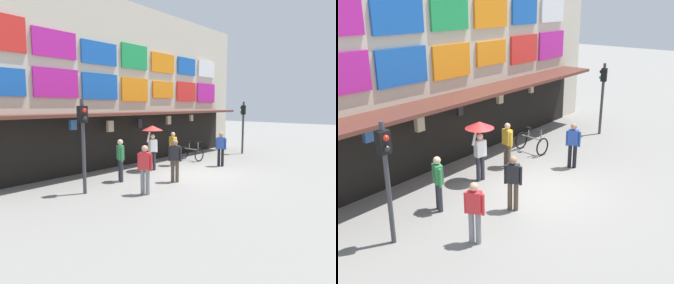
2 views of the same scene
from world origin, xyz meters
TOP-DOWN VIEW (x-y plane):
  - ground_plane at (0.00, 0.00)m, footprint 80.00×80.00m
  - shopfront at (-0.00, 4.57)m, footprint 18.00×2.60m
  - traffic_light_near at (-4.82, 1.23)m, footprint 0.29×0.33m
  - traffic_light_far at (6.42, 1.25)m, footprint 0.34×0.36m
  - bicycle_parked at (2.57, 2.27)m, footprint 0.81×1.21m
  - pedestrian_in_purple at (0.78, 2.08)m, footprint 0.29×0.52m
  - pedestrian_with_umbrella at (-0.70, 2.05)m, footprint 0.96×0.96m
  - pedestrian_in_white at (-3.53, -0.38)m, footprint 0.35×0.49m
  - pedestrian_in_yellow at (-2.97, 1.58)m, footprint 0.34×0.49m
  - pedestrian_in_blue at (2.23, 0.22)m, footprint 0.33×0.50m
  - pedestrian_in_black at (-1.60, -0.06)m, footprint 0.36×0.49m

SIDE VIEW (x-z plane):
  - ground_plane at x=0.00m, z-range 0.00..0.00m
  - bicycle_parked at x=2.57m, z-range -0.13..0.92m
  - pedestrian_in_purple at x=0.78m, z-range 0.11..1.79m
  - pedestrian_in_white at x=-3.53m, z-range 0.11..1.79m
  - pedestrian_in_yellow at x=-2.97m, z-range 0.11..1.79m
  - pedestrian_in_blue at x=2.23m, z-range 0.11..1.79m
  - pedestrian_in_black at x=-1.60m, z-range 0.11..1.79m
  - pedestrian_with_umbrella at x=-0.70m, z-range 0.60..2.68m
  - traffic_light_near at x=-4.82m, z-range 0.54..3.74m
  - traffic_light_far at x=6.42m, z-range 0.54..3.74m
  - shopfront at x=0.00m, z-range -0.04..7.96m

